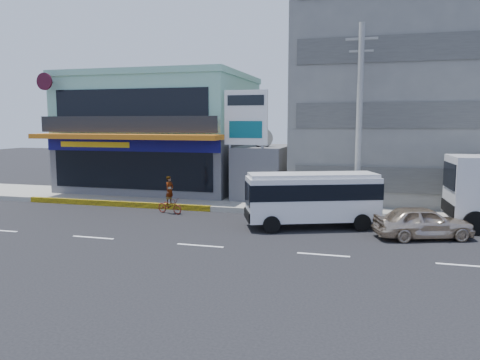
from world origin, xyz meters
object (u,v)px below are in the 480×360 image
Objects in this scene: concrete_building at (427,91)px; billboard at (246,124)px; sedan at (423,222)px; satellite_dish at (261,146)px; minibus at (312,195)px; motorcycle_rider at (170,201)px; utility_pole_near at (359,120)px; shop_building at (164,136)px.

concrete_building is 12.17m from billboard.
billboard is 1.65× the size of sedan.
concrete_building is 11.30m from satellite_dish.
minibus is 5.05m from sedan.
billboard reaches higher than motorcycle_rider.
satellite_dish is 2.31m from billboard.
billboard is (-0.50, -1.80, 1.35)m from satellite_dish.
satellite_dish is at bearing 51.62° from motorcycle_rider.
billboard reaches higher than satellite_dish.
sedan is (2.91, -3.64, -4.44)m from utility_pole_near.
concrete_building is 2.44× the size of minibus.
concrete_building is 1.60× the size of utility_pole_near.
minibus is at bearing -57.96° from satellite_dish.
motorcycle_rider is at bearing -128.38° from satellite_dish.
minibus is (4.50, -4.59, -3.36)m from billboard.
concrete_building is at bearing 21.80° from satellite_dish.
motorcycle_rider is (-10.00, -1.45, -4.46)m from utility_pole_near.
sedan is 2.02× the size of motorcycle_rider.
shop_building is 1.80× the size of billboard.
concrete_building reaches higher than shop_building.
shop_building reaches higher than sedan.
billboard is 0.69× the size of utility_pole_near.
shop_building is at bearing 116.58° from motorcycle_rider.
sedan is (8.91, -7.24, -2.86)m from satellite_dish.
shop_building is 9.53m from motorcycle_rider.
motorcycle_rider is at bearing 61.19° from sedan.
utility_pole_near is at bearing -15.48° from billboard.
satellite_dish is 0.23× the size of minibus.
billboard is 6.75m from utility_pole_near.
utility_pole_near reaches higher than shop_building.
concrete_building is at bearing 28.92° from billboard.
utility_pole_near is (6.00, -3.60, 1.57)m from satellite_dish.
utility_pole_near is at bearing -30.96° from satellite_dish.
shop_building is at bearing -176.65° from concrete_building.
billboard is at bearing 42.88° from motorcycle_rider.
satellite_dish reaches higher than minibus.
minibus is (12.00, -9.34, -2.43)m from shop_building.
utility_pole_near is (6.50, -1.80, 0.22)m from billboard.
minibus is 8.16m from motorcycle_rider.
satellite_dish is 7.17m from utility_pole_near.
billboard reaches higher than sedan.
motorcycle_rider is (4.00, -8.00, -3.31)m from shop_building.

